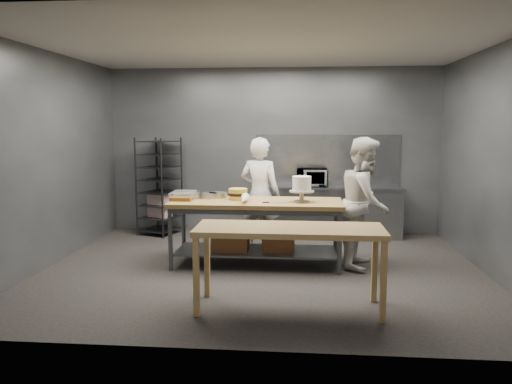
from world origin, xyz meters
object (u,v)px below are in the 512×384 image
Objects in this scene: near_counter at (289,235)px; work_table at (254,225)px; layer_cake at (238,194)px; speed_rack at (159,187)px; frosted_cake_stand at (302,186)px; chef_right at (365,202)px; microwave at (312,177)px; chef_behind at (260,195)px.

work_table is at bearing 107.61° from near_counter.
layer_cake is (-0.77, 1.75, 0.19)m from near_counter.
frosted_cake_stand is (2.56, -1.93, 0.29)m from speed_rack.
frosted_cake_stand is at bearing -8.35° from layer_cake.
near_counter is (0.53, -1.67, 0.24)m from work_table.
layer_cake is at bearing 171.65° from frosted_cake_stand.
chef_right reaches higher than layer_cake.
microwave is (2.75, 0.08, 0.19)m from speed_rack.
chef_behind is 5.02× the size of frosted_cake_stand.
work_table is 2.18m from microwave.
speed_rack reaches higher than near_counter.
chef_right is 0.92m from frosted_cake_stand.
layer_cake is (-1.78, -0.01, 0.09)m from chef_right.
speed_rack reaches higher than work_table.
speed_rack is at bearing 124.43° from near_counter.
chef_behind reaches higher than near_counter.
near_counter is at bearing -95.07° from microwave.
layer_cake reaches higher than work_table.
chef_right is (1.01, 1.76, 0.09)m from near_counter.
speed_rack is at bearing 135.42° from work_table.
microwave reaches higher than work_table.
near_counter is 4.29m from speed_rack.
microwave is (0.85, 1.95, 0.48)m from work_table.
work_table is 8.95× the size of layer_cake.
work_table is at bearing 107.76° from chef_right.
chef_behind reaches higher than microwave.
speed_rack reaches higher than layer_cake.
chef_behind is 1.10m from frosted_cake_stand.
layer_cake is at bearing -120.16° from microwave.
microwave is (0.84, 1.15, 0.15)m from chef_behind.
frosted_cake_stand is at bearing -5.04° from work_table.
speed_rack is at bearing -178.33° from microwave.
near_counter is 2.52m from chef_behind.
chef_behind is 1.68m from chef_right.
work_table is 1.77m from near_counter.
work_table is at bearing -17.22° from layer_cake.
near_counter is 1.92m from layer_cake.
chef_behind is at bearing 70.58° from layer_cake.
layer_cake is at bearing 104.97° from chef_right.
chef_right reaches higher than microwave.
work_table is 1.37× the size of speed_rack.
chef_behind is at bearing 127.14° from frosted_cake_stand.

